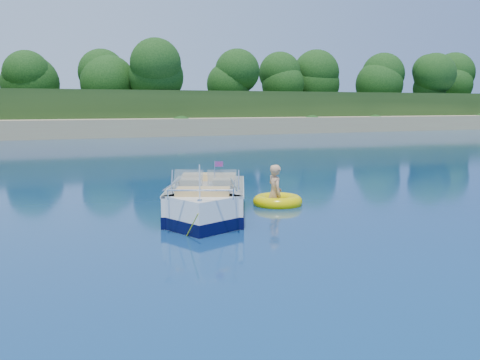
% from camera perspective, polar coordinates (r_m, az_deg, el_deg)
% --- Properties ---
extents(ground, '(160.00, 160.00, 0.00)m').
position_cam_1_polar(ground, '(11.46, 3.60, -5.50)').
color(ground, '#0B1B4E').
rests_on(ground, ground).
extents(shoreline, '(170.00, 59.00, 6.00)m').
position_cam_1_polar(shoreline, '(73.91, -19.37, 6.24)').
color(shoreline, tan).
rests_on(shoreline, ground).
extents(treeline, '(150.00, 7.12, 8.19)m').
position_cam_1_polar(treeline, '(51.29, -17.78, 10.85)').
color(treeline, black).
rests_on(treeline, ground).
extents(motorboat, '(3.03, 4.73, 1.68)m').
position_cam_1_polar(motorboat, '(12.83, -3.61, -2.55)').
color(motorboat, white).
rests_on(motorboat, ground).
extents(tow_tube, '(1.35, 1.35, 0.35)m').
position_cam_1_polar(tow_tube, '(14.46, 4.03, -2.29)').
color(tow_tube, '#E5CF00').
rests_on(tow_tube, ground).
extents(boy, '(0.43, 0.89, 1.71)m').
position_cam_1_polar(boy, '(14.43, 3.66, -2.68)').
color(boy, tan).
rests_on(boy, ground).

